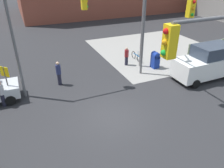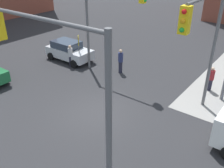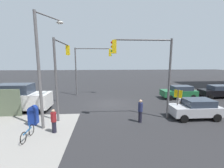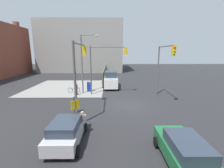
{
  "view_description": "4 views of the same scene",
  "coord_description": "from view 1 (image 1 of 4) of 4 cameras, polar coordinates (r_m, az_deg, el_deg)",
  "views": [
    {
      "loc": [
        -4.19,
        -9.49,
        7.78
      ],
      "look_at": [
        0.35,
        0.89,
        1.66
      ],
      "focal_mm": 35.0,
      "sensor_mm": 36.0,
      "label": 1
    },
    {
      "loc": [
        7.83,
        -8.73,
        7.94
      ],
      "look_at": [
        1.18,
        -0.01,
        2.2
      ],
      "focal_mm": 40.0,
      "sensor_mm": 36.0,
      "label": 2
    },
    {
      "loc": [
        0.96,
        16.21,
        4.83
      ],
      "look_at": [
        -0.12,
        0.28,
        2.29
      ],
      "focal_mm": 24.0,
      "sensor_mm": 36.0,
      "label": 3
    },
    {
      "loc": [
        -15.48,
        1.83,
        5.68
      ],
      "look_at": [
        -0.07,
        1.7,
        2.43
      ],
      "focal_mm": 24.0,
      "sensor_mm": 36.0,
      "label": 4
    }
  ],
  "objects": [
    {
      "name": "ground_plane",
      "position": [
        12.97,
        0.16,
        -8.5
      ],
      "size": [
        120.0,
        120.0,
        0.0
      ],
      "primitive_type": "plane",
      "color": "#28282B"
    },
    {
      "name": "sidewalk_corner",
      "position": [
        24.01,
        11.36,
        8.9
      ],
      "size": [
        12.0,
        12.0,
        0.01
      ],
      "primitive_type": "cube",
      "color": "gray",
      "rests_on": "ground"
    },
    {
      "name": "traffic_signal_nw_corner",
      "position": [
        14.43,
        -17.54,
        14.34
      ],
      "size": [
        4.86,
        0.36,
        6.5
      ],
      "color": "#59595B",
      "rests_on": "ground"
    },
    {
      "name": "traffic_signal_ne_corner",
      "position": [
        15.26,
        12.18,
        15.71
      ],
      "size": [
        0.36,
        4.94,
        6.5
      ],
      "color": "#59595B",
      "rests_on": "ground"
    },
    {
      "name": "street_lamp_corner",
      "position": [
        17.85,
        8.37,
        18.14
      ],
      "size": [
        1.36,
        2.47,
        8.0
      ],
      "color": "slate",
      "rests_on": "ground"
    },
    {
      "name": "warning_sign_two_way",
      "position": [
        15.21,
        -25.99,
        1.5
      ],
      "size": [
        0.48,
        0.48,
        2.4
      ],
      "color": "#4C4C4C",
      "rests_on": "ground"
    },
    {
      "name": "mailbox_blue",
      "position": [
        19.17,
        11.23,
        6.32
      ],
      "size": [
        0.56,
        0.64,
        1.43
      ],
      "color": "navy",
      "rests_on": "ground"
    },
    {
      "name": "van_white_delivery",
      "position": [
        18.43,
        23.81,
        5.22
      ],
      "size": [
        5.4,
        2.32,
        2.62
      ],
      "color": "white",
      "rests_on": "ground"
    },
    {
      "name": "pedestrian_crossing",
      "position": [
        15.05,
        -26.88,
        -2.17
      ],
      "size": [
        0.36,
        0.36,
        1.74
      ],
      "rotation": [
        0.0,
        0.0,
        3.61
      ],
      "color": "#B2B2B7",
      "rests_on": "ground"
    },
    {
      "name": "pedestrian_waiting",
      "position": [
        16.35,
        -13.75,
        2.83
      ],
      "size": [
        0.36,
        0.36,
        1.83
      ],
      "rotation": [
        0.0,
        0.0,
        5.73
      ],
      "color": "navy",
      "rests_on": "ground"
    },
    {
      "name": "pedestrian_walking_north",
      "position": [
        19.35,
        3.82,
        7.28
      ],
      "size": [
        0.36,
        0.36,
        1.63
      ],
      "rotation": [
        0.0,
        0.0,
        4.97
      ],
      "color": "maroon",
      "rests_on": "ground"
    },
    {
      "name": "bicycle_leaning_on_fence",
      "position": [
        20.73,
        6.37,
        7.16
      ],
      "size": [
        0.05,
        1.75,
        0.97
      ],
      "color": "black",
      "rests_on": "ground"
    }
  ]
}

